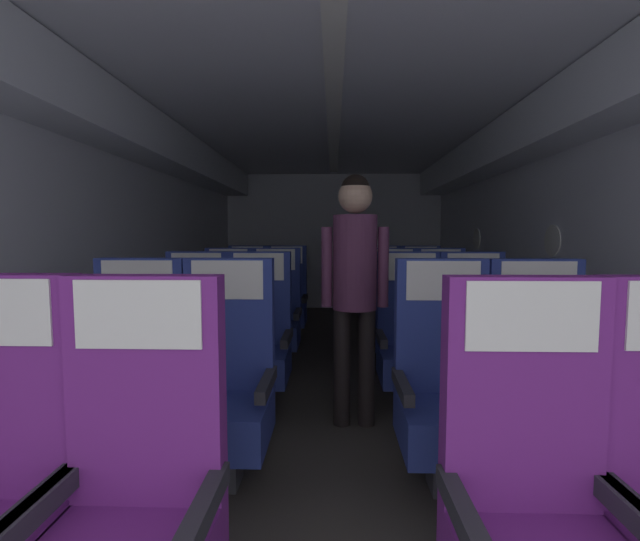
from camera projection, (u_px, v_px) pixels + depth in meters
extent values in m
cube|color=#3D3833|center=(333.00, 382.00, 3.72)|extent=(3.88, 7.97, 0.02)
cube|color=silver|center=(116.00, 246.00, 3.69)|extent=(0.08, 7.57, 2.30)
cube|color=silver|center=(558.00, 246.00, 3.58)|extent=(0.08, 7.57, 2.30)
cube|color=silver|center=(334.00, 105.00, 3.54)|extent=(3.76, 7.57, 0.06)
cube|color=silver|center=(334.00, 241.00, 7.42)|extent=(3.76, 0.06, 2.30)
cube|color=silver|center=(140.00, 134.00, 3.61)|extent=(0.38, 7.26, 0.36)
cube|color=silver|center=(534.00, 131.00, 3.51)|extent=(0.38, 7.26, 0.36)
cube|color=white|center=(334.00, 110.00, 3.54)|extent=(0.12, 6.81, 0.02)
cylinder|color=white|center=(553.00, 241.00, 3.57)|extent=(0.01, 0.26, 0.26)
cylinder|color=white|center=(477.00, 239.00, 5.46)|extent=(0.01, 0.26, 0.26)
cube|color=#6B237A|center=(7.00, 385.00, 1.36)|extent=(0.46, 0.09, 0.69)
cube|color=#28282D|center=(38.00, 504.00, 1.17)|extent=(0.05, 0.40, 0.06)
cube|color=#6B237A|center=(148.00, 389.00, 1.32)|extent=(0.46, 0.09, 0.69)
cube|color=#28282D|center=(203.00, 512.00, 1.14)|extent=(0.05, 0.40, 0.06)
cube|color=#28282D|center=(37.00, 509.00, 1.15)|extent=(0.05, 0.40, 0.06)
cube|color=silver|center=(138.00, 315.00, 1.25)|extent=(0.37, 0.01, 0.20)
cube|color=#6B237A|center=(522.00, 393.00, 1.29)|extent=(0.46, 0.09, 0.69)
cube|color=#28282D|center=(640.00, 519.00, 1.11)|extent=(0.05, 0.40, 0.06)
cube|color=#28282D|center=(465.00, 516.00, 1.12)|extent=(0.05, 0.40, 0.06)
cube|color=silver|center=(533.00, 317.00, 1.22)|extent=(0.37, 0.01, 0.20)
cube|color=#38383D|center=(130.00, 463.00, 2.17)|extent=(0.17, 0.17, 0.21)
cube|color=navy|center=(129.00, 421.00, 2.15)|extent=(0.46, 0.48, 0.21)
cube|color=navy|center=(143.00, 323.00, 2.31)|extent=(0.46, 0.09, 0.69)
cube|color=#28282D|center=(172.00, 383.00, 2.13)|extent=(0.05, 0.40, 0.06)
cube|color=#28282D|center=(83.00, 382.00, 2.15)|extent=(0.05, 0.40, 0.06)
cube|color=silver|center=(138.00, 280.00, 2.25)|extent=(0.37, 0.01, 0.20)
cube|color=#38383D|center=(223.00, 464.00, 2.16)|extent=(0.17, 0.17, 0.21)
cube|color=navy|center=(223.00, 422.00, 2.15)|extent=(0.46, 0.48, 0.21)
cube|color=navy|center=(231.00, 323.00, 2.30)|extent=(0.46, 0.09, 0.69)
cube|color=#28282D|center=(267.00, 384.00, 2.12)|extent=(0.05, 0.40, 0.06)
cube|color=#28282D|center=(177.00, 383.00, 2.14)|extent=(0.05, 0.40, 0.06)
cube|color=silver|center=(228.00, 280.00, 2.24)|extent=(0.37, 0.01, 0.20)
cube|color=#38383D|center=(546.00, 471.00, 2.09)|extent=(0.17, 0.17, 0.21)
cube|color=navy|center=(548.00, 428.00, 2.08)|extent=(0.46, 0.48, 0.21)
cube|color=navy|center=(533.00, 326.00, 2.24)|extent=(0.46, 0.09, 0.69)
cube|color=#28282D|center=(597.00, 389.00, 2.05)|extent=(0.05, 0.40, 0.06)
cube|color=#28282D|center=(502.00, 388.00, 2.07)|extent=(0.05, 0.40, 0.06)
cube|color=silver|center=(539.00, 281.00, 2.17)|extent=(0.37, 0.01, 0.20)
cube|color=#38383D|center=(447.00, 468.00, 2.12)|extent=(0.17, 0.17, 0.21)
cube|color=navy|center=(448.00, 426.00, 2.10)|extent=(0.46, 0.48, 0.21)
cube|color=navy|center=(440.00, 325.00, 2.26)|extent=(0.46, 0.09, 0.69)
cube|color=#28282D|center=(496.00, 387.00, 2.08)|extent=(0.05, 0.40, 0.06)
cube|color=#28282D|center=(403.00, 386.00, 2.09)|extent=(0.05, 0.40, 0.06)
cube|color=silver|center=(444.00, 281.00, 2.20)|extent=(0.37, 0.01, 0.20)
cube|color=#38383D|center=(193.00, 393.00, 3.14)|extent=(0.17, 0.17, 0.21)
cube|color=navy|center=(192.00, 364.00, 3.12)|extent=(0.46, 0.48, 0.21)
cube|color=navy|center=(199.00, 297.00, 3.28)|extent=(0.46, 0.09, 0.69)
cube|color=#28282D|center=(222.00, 337.00, 3.10)|extent=(0.05, 0.40, 0.06)
cube|color=#28282D|center=(161.00, 337.00, 3.11)|extent=(0.05, 0.40, 0.06)
cube|color=silver|center=(197.00, 266.00, 3.21)|extent=(0.37, 0.01, 0.20)
cube|color=#38383D|center=(257.00, 394.00, 3.11)|extent=(0.17, 0.17, 0.21)
cube|color=navy|center=(256.00, 365.00, 3.10)|extent=(0.46, 0.48, 0.21)
cube|color=navy|center=(260.00, 298.00, 3.26)|extent=(0.46, 0.09, 0.69)
cube|color=#28282D|center=(287.00, 338.00, 3.08)|extent=(0.05, 0.40, 0.06)
cube|color=#28282D|center=(225.00, 337.00, 3.09)|extent=(0.05, 0.40, 0.06)
cube|color=silver|center=(259.00, 267.00, 3.19)|extent=(0.37, 0.01, 0.20)
cube|color=#38383D|center=(477.00, 396.00, 3.07)|extent=(0.17, 0.17, 0.21)
cube|color=navy|center=(477.00, 367.00, 3.05)|extent=(0.46, 0.48, 0.21)
cube|color=navy|center=(470.00, 299.00, 3.21)|extent=(0.46, 0.09, 0.69)
cube|color=#28282D|center=(510.00, 339.00, 3.03)|extent=(0.05, 0.40, 0.06)
cube|color=#28282D|center=(446.00, 339.00, 3.04)|extent=(0.05, 0.40, 0.06)
cube|color=silver|center=(473.00, 267.00, 3.15)|extent=(0.37, 0.01, 0.20)
cube|color=#38383D|center=(412.00, 395.00, 3.10)|extent=(0.17, 0.17, 0.21)
cube|color=navy|center=(412.00, 365.00, 3.09)|extent=(0.46, 0.48, 0.21)
cube|color=navy|center=(409.00, 298.00, 3.25)|extent=(0.46, 0.09, 0.69)
cube|color=#28282D|center=(444.00, 338.00, 3.06)|extent=(0.05, 0.40, 0.06)
cube|color=#28282D|center=(381.00, 338.00, 3.08)|extent=(0.05, 0.40, 0.06)
cube|color=silver|center=(410.00, 267.00, 3.18)|extent=(0.37, 0.01, 0.20)
cube|color=#38383D|center=(226.00, 356.00, 4.12)|extent=(0.17, 0.17, 0.21)
cube|color=navy|center=(226.00, 333.00, 4.10)|extent=(0.46, 0.48, 0.21)
cube|color=navy|center=(230.00, 283.00, 4.26)|extent=(0.46, 0.09, 0.69)
cube|color=#28282D|center=(249.00, 313.00, 4.08)|extent=(0.05, 0.40, 0.06)
cube|color=#28282D|center=(202.00, 313.00, 4.09)|extent=(0.05, 0.40, 0.06)
cube|color=silver|center=(229.00, 259.00, 4.19)|extent=(0.37, 0.01, 0.20)
cube|color=#38383D|center=(275.00, 356.00, 4.09)|extent=(0.17, 0.17, 0.21)
cube|color=navy|center=(274.00, 334.00, 4.07)|extent=(0.46, 0.48, 0.21)
cube|color=navy|center=(277.00, 284.00, 4.23)|extent=(0.46, 0.09, 0.69)
cube|color=#28282D|center=(298.00, 313.00, 4.05)|extent=(0.05, 0.40, 0.06)
cube|color=#28282D|center=(251.00, 313.00, 4.06)|extent=(0.05, 0.40, 0.06)
cube|color=silver|center=(276.00, 259.00, 4.16)|extent=(0.37, 0.01, 0.20)
cube|color=#38383D|center=(443.00, 358.00, 4.04)|extent=(0.17, 0.17, 0.21)
cube|color=navy|center=(443.00, 335.00, 4.02)|extent=(0.46, 0.48, 0.21)
cube|color=navy|center=(439.00, 284.00, 4.18)|extent=(0.46, 0.09, 0.69)
cube|color=#28282D|center=(468.00, 314.00, 4.00)|extent=(0.05, 0.40, 0.06)
cube|color=#28282D|center=(420.00, 314.00, 4.01)|extent=(0.05, 0.40, 0.06)
cube|color=silver|center=(441.00, 260.00, 4.11)|extent=(0.37, 0.01, 0.20)
cube|color=#38383D|center=(394.00, 358.00, 4.05)|extent=(0.17, 0.17, 0.21)
cube|color=navy|center=(394.00, 335.00, 4.03)|extent=(0.46, 0.48, 0.21)
cube|color=navy|center=(392.00, 284.00, 4.19)|extent=(0.46, 0.09, 0.69)
cube|color=#28282D|center=(419.00, 314.00, 4.01)|extent=(0.05, 0.40, 0.06)
cube|color=#28282D|center=(371.00, 314.00, 4.02)|extent=(0.05, 0.40, 0.06)
cube|color=silver|center=(393.00, 260.00, 4.12)|extent=(0.37, 0.01, 0.20)
cube|color=#38383D|center=(246.00, 333.00, 5.08)|extent=(0.17, 0.17, 0.21)
cube|color=navy|center=(246.00, 315.00, 5.06)|extent=(0.46, 0.48, 0.21)
cube|color=navy|center=(249.00, 274.00, 5.22)|extent=(0.46, 0.09, 0.69)
cube|color=#28282D|center=(265.00, 298.00, 5.04)|extent=(0.05, 0.40, 0.06)
cube|color=#28282D|center=(227.00, 298.00, 5.05)|extent=(0.05, 0.40, 0.06)
cube|color=silver|center=(248.00, 255.00, 5.15)|extent=(0.37, 0.01, 0.20)
cube|color=#38383D|center=(286.00, 333.00, 5.07)|extent=(0.17, 0.17, 0.21)
cube|color=navy|center=(286.00, 315.00, 5.05)|extent=(0.46, 0.48, 0.21)
cube|color=navy|center=(288.00, 275.00, 5.21)|extent=(0.46, 0.09, 0.69)
cube|color=#28282D|center=(305.00, 298.00, 5.03)|extent=(0.05, 0.40, 0.06)
cube|color=#28282D|center=(267.00, 298.00, 5.04)|extent=(0.05, 0.40, 0.06)
cube|color=silver|center=(287.00, 255.00, 5.14)|extent=(0.37, 0.01, 0.20)
cube|color=#38383D|center=(422.00, 334.00, 5.01)|extent=(0.17, 0.17, 0.21)
cube|color=navy|center=(422.00, 316.00, 4.99)|extent=(0.46, 0.48, 0.21)
cube|color=navy|center=(420.00, 275.00, 5.15)|extent=(0.46, 0.09, 0.69)
cube|color=#28282D|center=(442.00, 299.00, 4.97)|extent=(0.05, 0.40, 0.06)
cube|color=#28282D|center=(403.00, 299.00, 4.99)|extent=(0.05, 0.40, 0.06)
cube|color=silver|center=(421.00, 255.00, 5.09)|extent=(0.37, 0.01, 0.20)
cube|color=#38383D|center=(381.00, 334.00, 5.03)|extent=(0.17, 0.17, 0.21)
cube|color=navy|center=(382.00, 316.00, 5.01)|extent=(0.46, 0.48, 0.21)
cube|color=navy|center=(380.00, 275.00, 5.17)|extent=(0.46, 0.09, 0.69)
cube|color=#28282D|center=(401.00, 299.00, 4.99)|extent=(0.05, 0.40, 0.06)
cube|color=#28282D|center=(362.00, 299.00, 5.00)|extent=(0.05, 0.40, 0.06)
cube|color=silver|center=(381.00, 255.00, 5.10)|extent=(0.37, 0.01, 0.20)
cylinder|color=black|center=(342.00, 367.00, 2.84)|extent=(0.11, 0.11, 0.77)
cylinder|color=black|center=(367.00, 367.00, 2.83)|extent=(0.11, 0.11, 0.77)
cylinder|color=#5B2D4C|center=(355.00, 262.00, 2.78)|extent=(0.28, 0.28, 0.60)
cylinder|color=#5B2D4C|center=(327.00, 267.00, 2.79)|extent=(0.07, 0.07, 0.51)
cylinder|color=#5B2D4C|center=(383.00, 267.00, 2.78)|extent=(0.07, 0.07, 0.51)
sphere|color=tan|center=(356.00, 196.00, 2.75)|extent=(0.22, 0.22, 0.22)
sphere|color=black|center=(356.00, 189.00, 2.74)|extent=(0.18, 0.18, 0.18)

